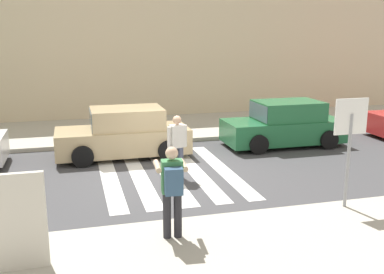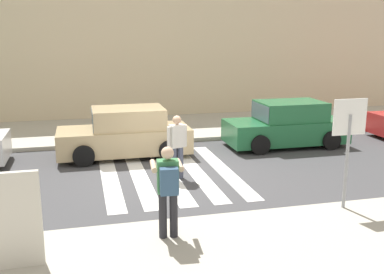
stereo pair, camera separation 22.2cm
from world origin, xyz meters
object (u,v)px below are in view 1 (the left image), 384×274
photographer_with_backpack (172,185)px  pedestrian_crossing (177,144)px  parked_car_green (284,125)px  advertising_board (10,223)px  stop_sign (350,129)px  parked_car_tan (124,134)px

photographer_with_backpack → pedestrian_crossing: bearing=75.5°
pedestrian_crossing → parked_car_green: 5.14m
parked_car_green → advertising_board: bearing=-139.9°
stop_sign → pedestrian_crossing: bearing=133.2°
advertising_board → parked_car_tan: bearing=69.4°
pedestrian_crossing → parked_car_green: (4.42, 2.62, -0.25)m
parked_car_tan → stop_sign: bearing=-54.8°
stop_sign → advertising_board: (-6.65, -0.99, -0.92)m
stop_sign → photographer_with_backpack: (-3.95, -0.54, -0.69)m
stop_sign → pedestrian_crossing: size_ratio=1.37×
photographer_with_backpack → parked_car_green: (5.38, 6.34, -0.44)m
photographer_with_backpack → parked_car_green: 8.33m
photographer_with_backpack → parked_car_tan: bearing=91.3°
photographer_with_backpack → stop_sign: bearing=7.8°
parked_car_tan → advertising_board: bearing=-110.6°
advertising_board → pedestrian_crossing: bearing=48.8°
photographer_with_backpack → parked_car_green: photographer_with_backpack is taller
photographer_with_backpack → parked_car_green: size_ratio=0.42×
pedestrian_crossing → advertising_board: advertising_board is taller
parked_car_green → photographer_with_backpack: bearing=-130.3°
pedestrian_crossing → parked_car_tan: size_ratio=0.42×
pedestrian_crossing → parked_car_tan: (-1.10, 2.62, -0.25)m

